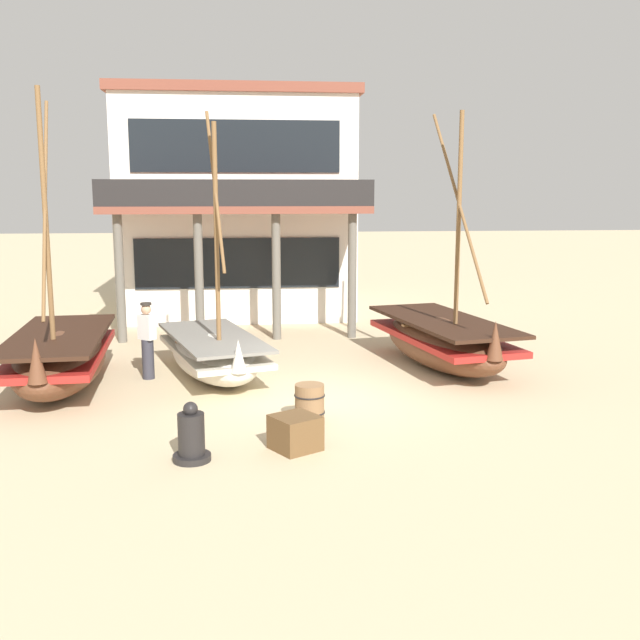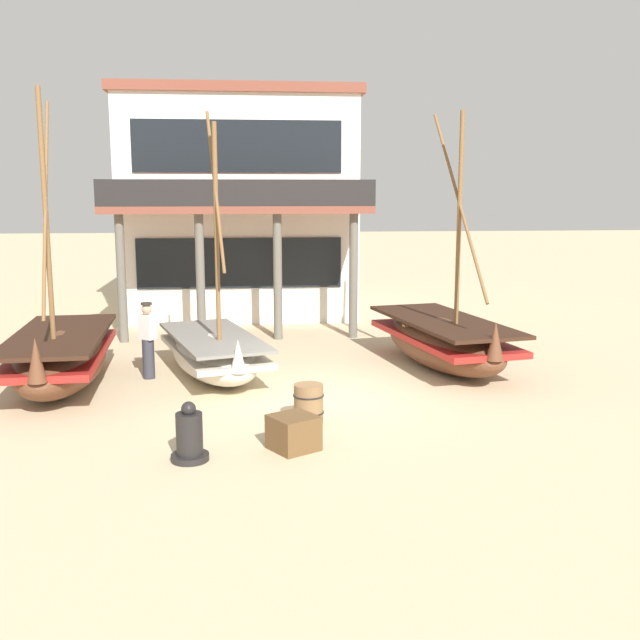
{
  "view_description": "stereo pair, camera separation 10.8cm",
  "coord_description": "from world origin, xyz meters",
  "px_view_note": "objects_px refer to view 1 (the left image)",
  "views": [
    {
      "loc": [
        -1.6,
        -14.1,
        4.06
      ],
      "look_at": [
        0.0,
        1.0,
        1.4
      ],
      "focal_mm": 41.4,
      "sensor_mm": 36.0,
      "label": 1
    },
    {
      "loc": [
        -1.5,
        -14.11,
        4.06
      ],
      "look_at": [
        0.0,
        1.0,
        1.4
      ],
      "focal_mm": 41.4,
      "sensor_mm": 36.0,
      "label": 2
    }
  ],
  "objects_px": {
    "capstan_winch": "(191,437)",
    "wooden_barrel": "(310,404)",
    "cargo_crate": "(295,433)",
    "fishing_boat_near_left": "(60,358)",
    "harbor_building_main": "(237,204)",
    "fishing_boat_far_right": "(214,353)",
    "fishing_boat_centre_large": "(443,340)",
    "fisherman_by_hull": "(147,341)"
  },
  "relations": [
    {
      "from": "capstan_winch",
      "to": "harbor_building_main",
      "type": "bearing_deg",
      "value": 87.29
    },
    {
      "from": "fisherman_by_hull",
      "to": "cargo_crate",
      "type": "relative_size",
      "value": 2.54
    },
    {
      "from": "fishing_boat_centre_large",
      "to": "wooden_barrel",
      "type": "bearing_deg",
      "value": -132.12
    },
    {
      "from": "fisherman_by_hull",
      "to": "capstan_winch",
      "type": "relative_size",
      "value": 1.81
    },
    {
      "from": "fishing_boat_far_right",
      "to": "wooden_barrel",
      "type": "distance_m",
      "value": 3.92
    },
    {
      "from": "cargo_crate",
      "to": "wooden_barrel",
      "type": "bearing_deg",
      "value": 75.31
    },
    {
      "from": "fishing_boat_near_left",
      "to": "fishing_boat_centre_large",
      "type": "relative_size",
      "value": 1.04
    },
    {
      "from": "fisherman_by_hull",
      "to": "wooden_barrel",
      "type": "xyz_separation_m",
      "value": [
        3.23,
        -3.48,
        -0.48
      ]
    },
    {
      "from": "fishing_boat_near_left",
      "to": "fisherman_by_hull",
      "type": "xyz_separation_m",
      "value": [
        1.72,
        0.62,
        0.18
      ]
    },
    {
      "from": "fishing_boat_far_right",
      "to": "harbor_building_main",
      "type": "xyz_separation_m",
      "value": [
        0.54,
        9.57,
        3.08
      ]
    },
    {
      "from": "fishing_boat_far_right",
      "to": "fishing_boat_centre_large",
      "type": "bearing_deg",
      "value": 3.89
    },
    {
      "from": "cargo_crate",
      "to": "harbor_building_main",
      "type": "relative_size",
      "value": 0.07
    },
    {
      "from": "fishing_boat_far_right",
      "to": "cargo_crate",
      "type": "distance_m",
      "value": 5.04
    },
    {
      "from": "fishing_boat_centre_large",
      "to": "harbor_building_main",
      "type": "height_order",
      "value": "harbor_building_main"
    },
    {
      "from": "wooden_barrel",
      "to": "harbor_building_main",
      "type": "relative_size",
      "value": 0.08
    },
    {
      "from": "fishing_boat_far_right",
      "to": "wooden_barrel",
      "type": "bearing_deg",
      "value": -62.6
    },
    {
      "from": "fishing_boat_centre_large",
      "to": "fishing_boat_far_right",
      "type": "distance_m",
      "value": 5.28
    },
    {
      "from": "fishing_boat_near_left",
      "to": "fisherman_by_hull",
      "type": "height_order",
      "value": "fishing_boat_near_left"
    },
    {
      "from": "fishing_boat_near_left",
      "to": "wooden_barrel",
      "type": "bearing_deg",
      "value": -30.07
    },
    {
      "from": "capstan_winch",
      "to": "cargo_crate",
      "type": "xyz_separation_m",
      "value": [
        1.61,
        0.33,
        -0.09
      ]
    },
    {
      "from": "fisherman_by_hull",
      "to": "wooden_barrel",
      "type": "distance_m",
      "value": 4.77
    },
    {
      "from": "harbor_building_main",
      "to": "wooden_barrel",
      "type": "bearing_deg",
      "value": -84.47
    },
    {
      "from": "fisherman_by_hull",
      "to": "harbor_building_main",
      "type": "bearing_deg",
      "value": 78.4
    },
    {
      "from": "fishing_boat_near_left",
      "to": "fisherman_by_hull",
      "type": "relative_size",
      "value": 3.57
    },
    {
      "from": "capstan_winch",
      "to": "fishing_boat_far_right",
      "type": "bearing_deg",
      "value": 88.25
    },
    {
      "from": "fishing_boat_far_right",
      "to": "fishing_boat_near_left",
      "type": "bearing_deg",
      "value": -168.93
    },
    {
      "from": "fishing_boat_far_right",
      "to": "cargo_crate",
      "type": "xyz_separation_m",
      "value": [
        1.45,
        -4.82,
        -0.26
      ]
    },
    {
      "from": "fishing_boat_near_left",
      "to": "fishing_boat_far_right",
      "type": "bearing_deg",
      "value": 11.07
    },
    {
      "from": "fishing_boat_far_right",
      "to": "cargo_crate",
      "type": "bearing_deg",
      "value": -73.24
    },
    {
      "from": "harbor_building_main",
      "to": "fishing_boat_centre_large",
      "type": "bearing_deg",
      "value": -62.82
    },
    {
      "from": "fishing_boat_near_left",
      "to": "fishing_boat_centre_large",
      "type": "xyz_separation_m",
      "value": [
        8.41,
        0.97,
        -0.01
      ]
    },
    {
      "from": "fishing_boat_centre_large",
      "to": "harbor_building_main",
      "type": "bearing_deg",
      "value": 117.18
    },
    {
      "from": "fishing_boat_centre_large",
      "to": "wooden_barrel",
      "type": "relative_size",
      "value": 8.29
    },
    {
      "from": "capstan_winch",
      "to": "cargo_crate",
      "type": "relative_size",
      "value": 1.4
    },
    {
      "from": "fishing_boat_centre_large",
      "to": "capstan_winch",
      "type": "height_order",
      "value": "fishing_boat_centre_large"
    },
    {
      "from": "fishing_boat_centre_large",
      "to": "wooden_barrel",
      "type": "distance_m",
      "value": 5.18
    },
    {
      "from": "fishing_boat_far_right",
      "to": "harbor_building_main",
      "type": "relative_size",
      "value": 0.61
    },
    {
      "from": "capstan_winch",
      "to": "wooden_barrel",
      "type": "height_order",
      "value": "capstan_winch"
    },
    {
      "from": "capstan_winch",
      "to": "fishing_boat_near_left",
      "type": "bearing_deg",
      "value": 123.33
    },
    {
      "from": "fishing_boat_near_left",
      "to": "fishing_boat_far_right",
      "type": "xyz_separation_m",
      "value": [
        3.14,
        0.61,
        -0.12
      ]
    },
    {
      "from": "fishing_boat_far_right",
      "to": "capstan_winch",
      "type": "distance_m",
      "value": 5.15
    },
    {
      "from": "fisherman_by_hull",
      "to": "wooden_barrel",
      "type": "relative_size",
      "value": 2.41
    }
  ]
}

